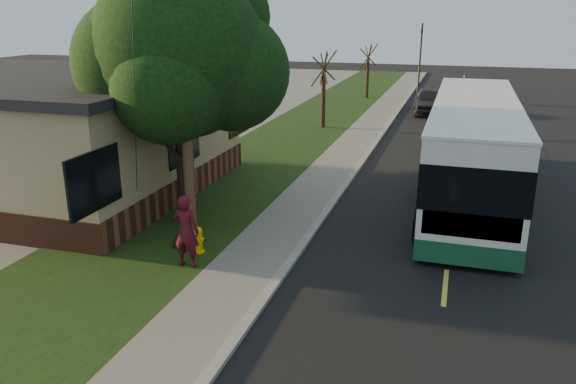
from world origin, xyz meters
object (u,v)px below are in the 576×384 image
object	(u,v)px
leafy_tree	(182,55)
skateboarder	(186,231)
utility_pole	(183,80)
skateboard_spare	(193,239)
fire_hydrant	(198,240)
dumpster	(170,157)
bare_tree_far	(368,72)
skateboard_main	(177,242)
transit_bus	(472,147)
traffic_signal	(420,54)
distant_car	(430,101)
bare_tree_near	(323,91)

from	to	relation	value
leafy_tree	skateboarder	bearing A→B (deg)	-64.60
utility_pole	skateboarder	bearing A→B (deg)	-66.63
utility_pole	skateboard_spare	world-z (taller)	utility_pole
fire_hydrant	dumpster	world-z (taller)	dumpster
skateboard_spare	dumpster	distance (m)	7.65
fire_hydrant	bare_tree_far	size ratio (longest dim) A/B	0.18
leafy_tree	skateboard_main	bearing A→B (deg)	-73.03
fire_hydrant	transit_bus	distance (m)	10.36
leafy_tree	traffic_signal	xyz separation A→B (m)	(4.67, 31.35, -2.00)
distant_car	traffic_signal	bearing A→B (deg)	93.88
transit_bus	fire_hydrant	bearing A→B (deg)	-133.63
fire_hydrant	bare_tree_far	bearing A→B (deg)	90.76
fire_hydrant	bare_tree_far	distance (m)	30.04
utility_pole	leafy_tree	world-z (taller)	utility_pole
bare_tree_near	traffic_signal	bearing A→B (deg)	75.96
traffic_signal	dumpster	bearing A→B (deg)	-106.14
skateboard_spare	leafy_tree	bearing A→B (deg)	118.35
bare_tree_far	distant_car	bearing A→B (deg)	-46.12
skateboard_main	distant_car	bearing A→B (deg)	77.44
skateboarder	skateboard_spare	bearing A→B (deg)	-69.58
leafy_tree	traffic_signal	bearing A→B (deg)	81.53
dumpster	bare_tree_near	bearing A→B (deg)	70.87
distant_car	bare_tree_near	bearing A→B (deg)	-134.03
dumpster	traffic_signal	bearing A→B (deg)	73.86
leafy_tree	dumpster	world-z (taller)	leafy_tree
leafy_tree	transit_bus	size ratio (longest dim) A/B	0.60
bare_tree_near	transit_bus	distance (m)	13.25
utility_pole	traffic_signal	bearing A→B (deg)	83.42
traffic_signal	skateboarder	distance (m)	35.06
transit_bus	skateboarder	xyz separation A→B (m)	(-6.98, -8.29, -0.83)
fire_hydrant	transit_bus	xyz separation A→B (m)	(7.08, 7.42, 1.44)
leafy_tree	distant_car	world-z (taller)	leafy_tree
fire_hydrant	skateboarder	xyz separation A→B (m)	(0.10, -0.87, 0.61)
fire_hydrant	dumpster	bearing A→B (deg)	123.70
utility_pole	skateboard_spare	xyz separation A→B (m)	(0.20, -0.32, -4.51)
bare_tree_far	skateboard_main	world-z (taller)	bare_tree_far
bare_tree_near	distant_car	xyz separation A→B (m)	(5.48, 6.82, -1.33)
fire_hydrant	traffic_signal	xyz separation A→B (m)	(3.10, 34.00, 2.73)
skateboarder	bare_tree_near	bearing A→B (deg)	-87.94
fire_hydrant	utility_pole	size ratio (longest dim) A/B	0.08
leafy_tree	bare_tree_near	size ratio (longest dim) A/B	1.81
bare_tree_far	skateboard_main	distance (m)	29.70
utility_pole	distant_car	bearing A→B (deg)	77.50
transit_bus	distant_car	world-z (taller)	transit_bus
dumpster	distant_car	bearing A→B (deg)	62.44
bare_tree_near	dumpster	size ratio (longest dim) A/B	2.74
transit_bus	dumpster	distance (m)	11.84
distant_car	bare_tree_far	bearing A→B (deg)	128.61
bare_tree_near	dumpster	distance (m)	11.68
fire_hydrant	traffic_signal	bearing A→B (deg)	84.79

